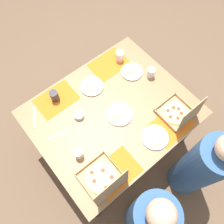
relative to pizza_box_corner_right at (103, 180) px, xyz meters
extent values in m
plane|color=brown|center=(-0.42, -0.41, -0.81)|extent=(6.00, 6.00, 0.00)
cylinder|color=#3F3328|center=(-1.05, -0.92, -0.44)|extent=(0.07, 0.07, 0.73)
cylinder|color=#3F3328|center=(0.20, -0.92, -0.44)|extent=(0.07, 0.07, 0.73)
cylinder|color=#3F3328|center=(-1.05, 0.10, -0.44)|extent=(0.07, 0.07, 0.73)
cylinder|color=#3F3328|center=(0.20, 0.10, -0.44)|extent=(0.07, 0.07, 0.73)
cube|color=#936D47|center=(-0.42, -0.41, -0.06)|extent=(1.37, 1.14, 0.03)
cube|color=orange|center=(-0.73, -0.83, -0.05)|extent=(0.36, 0.26, 0.00)
cube|color=orange|center=(-0.12, -0.83, -0.05)|extent=(0.36, 0.26, 0.00)
cube|color=orange|center=(-0.73, 0.01, -0.05)|extent=(0.36, 0.26, 0.00)
cube|color=orange|center=(-0.12, 0.01, -0.05)|extent=(0.36, 0.26, 0.00)
cube|color=tan|center=(0.00, -0.03, -0.05)|extent=(0.29, 0.29, 0.01)
cube|color=tan|center=(-0.14, -0.03, -0.03)|extent=(0.01, 0.29, 0.03)
cube|color=tan|center=(0.14, -0.03, -0.03)|extent=(0.01, 0.29, 0.03)
cube|color=tan|center=(0.00, -0.17, -0.03)|extent=(0.29, 0.01, 0.03)
cube|color=tan|center=(0.00, 0.11, -0.03)|extent=(0.29, 0.01, 0.03)
cylinder|color=#E0B76B|center=(0.00, -0.03, -0.04)|extent=(0.26, 0.26, 0.01)
cylinder|color=#EFD67F|center=(0.00, -0.03, -0.03)|extent=(0.23, 0.23, 0.00)
cylinder|color=red|center=(0.06, -0.04, -0.03)|extent=(0.03, 0.03, 0.00)
cylinder|color=red|center=(0.02, 0.06, -0.03)|extent=(0.03, 0.03, 0.00)
cylinder|color=red|center=(-0.06, 0.02, -0.03)|extent=(0.03, 0.03, 0.00)
cylinder|color=red|center=(-0.04, -0.06, -0.03)|extent=(0.03, 0.03, 0.00)
cylinder|color=red|center=(0.03, -0.10, -0.03)|extent=(0.03, 0.03, 0.00)
cube|color=tan|center=(0.00, 0.10, 0.13)|extent=(0.29, 0.03, 0.29)
cube|color=tan|center=(-0.84, -0.05, -0.05)|extent=(0.27, 0.27, 0.01)
cube|color=tan|center=(-0.97, -0.05, -0.03)|extent=(0.01, 0.27, 0.03)
cube|color=tan|center=(-0.71, -0.05, -0.03)|extent=(0.01, 0.27, 0.03)
cube|color=tan|center=(-0.84, -0.18, -0.03)|extent=(0.27, 0.01, 0.03)
cube|color=tan|center=(-0.84, 0.08, -0.03)|extent=(0.27, 0.01, 0.03)
cylinder|color=#E0B76B|center=(-0.84, -0.05, -0.04)|extent=(0.24, 0.24, 0.01)
cylinder|color=#EFD67F|center=(-0.84, -0.05, -0.03)|extent=(0.21, 0.21, 0.00)
cylinder|color=red|center=(-0.77, -0.05, -0.03)|extent=(0.03, 0.03, 0.00)
cylinder|color=red|center=(-0.81, 0.00, -0.03)|extent=(0.03, 0.03, 0.00)
cylinder|color=red|center=(-0.87, -0.01, -0.03)|extent=(0.03, 0.03, 0.00)
cylinder|color=red|center=(-0.88, -0.05, -0.03)|extent=(0.03, 0.03, 0.00)
cylinder|color=red|center=(-0.86, -0.09, -0.03)|extent=(0.03, 0.03, 0.00)
cylinder|color=red|center=(-0.80, -0.10, -0.03)|extent=(0.03, 0.03, 0.00)
cube|color=tan|center=(-0.84, 0.07, 0.12)|extent=(0.27, 0.03, 0.27)
cylinder|color=white|center=(-0.46, -0.35, -0.04)|extent=(0.22, 0.22, 0.01)
cylinder|color=white|center=(-0.46, -0.35, -0.04)|extent=(0.23, 0.23, 0.01)
cylinder|color=#E0B76B|center=(-0.44, -0.36, -0.03)|extent=(0.09, 0.09, 0.01)
cylinder|color=#EFD67F|center=(-0.44, -0.36, -0.02)|extent=(0.08, 0.08, 0.00)
cylinder|color=white|center=(-0.84, -0.61, -0.04)|extent=(0.20, 0.20, 0.01)
cylinder|color=white|center=(-0.84, -0.61, -0.04)|extent=(0.20, 0.20, 0.01)
cylinder|color=#E0B76B|center=(-0.83, -0.64, -0.03)|extent=(0.08, 0.08, 0.01)
cylinder|color=#EFD67F|center=(-0.83, -0.64, -0.02)|extent=(0.07, 0.07, 0.00)
cylinder|color=white|center=(-0.44, -0.73, -0.04)|extent=(0.20, 0.20, 0.01)
cylinder|color=white|center=(-0.44, -0.73, -0.04)|extent=(0.21, 0.21, 0.01)
cylinder|color=#E0B76B|center=(-0.42, -0.71, -0.03)|extent=(0.09, 0.09, 0.01)
cylinder|color=#EFD67F|center=(-0.42, -0.71, -0.02)|extent=(0.07, 0.07, 0.00)
cylinder|color=white|center=(-0.55, 0.00, -0.04)|extent=(0.21, 0.21, 0.01)
cylinder|color=white|center=(-0.55, 0.00, -0.04)|extent=(0.22, 0.22, 0.01)
cylinder|color=#E0B76B|center=(-0.53, 0.02, -0.03)|extent=(0.09, 0.09, 0.01)
cylinder|color=#EFD67F|center=(-0.53, 0.02, -0.02)|extent=(0.08, 0.08, 0.00)
cylinder|color=silver|center=(-0.85, -0.81, 0.00)|extent=(0.08, 0.08, 0.10)
cylinder|color=#333338|center=(-0.12, -0.84, 0.00)|extent=(0.08, 0.08, 0.11)
cylinder|color=silver|center=(-0.95, -0.47, 0.00)|extent=(0.07, 0.07, 0.10)
cylinder|color=silver|center=(0.02, -0.28, 0.00)|extent=(0.07, 0.07, 0.10)
cylinder|color=white|center=(-0.18, -0.56, -0.03)|extent=(0.09, 0.09, 0.04)
cube|color=#B7B7BC|center=(0.13, -0.80, -0.05)|extent=(0.12, 0.19, 0.00)
cube|color=#B7B7BC|center=(0.06, -0.53, -0.05)|extent=(0.19, 0.06, 0.00)
cylinder|color=#33598C|center=(-0.73, 0.42, -0.29)|extent=(0.32, 0.32, 1.03)
cylinder|color=#33598C|center=(-0.12, 0.42, -0.31)|extent=(0.32, 0.32, 1.00)
sphere|color=#D1A889|center=(-0.12, 0.42, 0.29)|extent=(0.19, 0.19, 0.19)
camera|label=1|loc=(0.14, 0.26, 1.77)|focal=36.90mm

